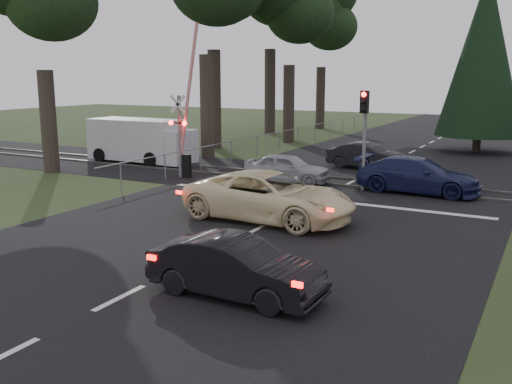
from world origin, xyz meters
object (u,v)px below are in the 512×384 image
Objects in this scene: crossing_signal at (184,134)px; blue_sedan at (418,175)px; traffic_signal_center at (364,123)px; silver_car at (287,168)px; dark_hatchback at (236,268)px; dark_car_far at (367,156)px; white_van at (143,141)px; cream_coupe at (270,196)px.

blue_sedan is (10.39, 1.60, -1.34)m from crossing_signal.
traffic_signal_center reaches higher than silver_car.
dark_hatchback is 0.98× the size of dark_car_far.
blue_sedan is 6.11m from dark_car_far.
white_van is (-15.12, 1.28, 0.48)m from blue_sedan.
dark_car_far reaches higher than dark_hatchback.
dark_car_far is (1.95, 5.42, 0.00)m from silver_car.
silver_car is 5.64m from blue_sedan.
dark_car_far is (-1.55, 5.60, -2.15)m from traffic_signal_center.
blue_sedan reaches higher than dark_hatchback.
blue_sedan is at bearing 18.51° from traffic_signal_center.
traffic_signal_center is 0.68× the size of white_van.
cream_coupe is 1.46× the size of dark_hatchback.
crossing_signal is 1.82× the size of silver_car.
silver_car is at bearing 22.83° from cream_coupe.
traffic_signal_center is at bearing 6.06° from dark_hatchback.
cream_coupe is 1.49× the size of silver_car.
dark_car_far is at bearing 43.96° from crossing_signal.
silver_car is at bearing -10.86° from white_van.
white_van reaches higher than cream_coupe.
cream_coupe reaches higher than blue_sedan.
dark_hatchback is 0.65× the size of white_van.
blue_sedan is 1.24× the size of dark_car_far.
white_van is at bearing 148.64° from crossing_signal.
cream_coupe reaches higher than silver_car.
crossing_signal reaches higher than silver_car.
cream_coupe is 14.33m from white_van.
dark_car_far is at bearing 105.46° from traffic_signal_center.
crossing_signal is 10.60m from blue_sedan.
blue_sedan is at bearing -23.13° from cream_coupe.
silver_car is (4.77, 1.07, -1.41)m from crossing_signal.
traffic_signal_center is 0.83× the size of blue_sedan.
traffic_signal_center is at bearing 110.81° from blue_sedan.
crossing_signal is 1.41× the size of blue_sedan.
dark_car_far is at bearing 9.28° from dark_hatchback.
dark_hatchback is 0.79× the size of blue_sedan.
traffic_signal_center is at bearing 6.15° from crossing_signal.
blue_sedan is (2.11, 0.71, -2.09)m from traffic_signal_center.
white_van reaches higher than dark_car_far.
dark_car_far is 0.66× the size of white_van.
silver_car is 5.76m from dark_car_far.
dark_car_far is at bearing -25.33° from silver_car.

